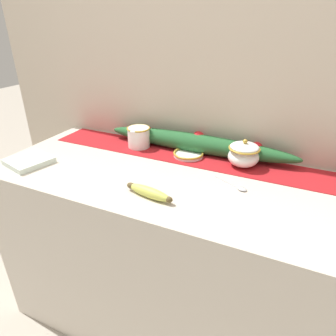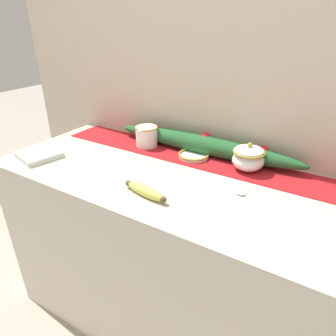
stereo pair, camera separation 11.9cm
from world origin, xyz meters
TOP-DOWN VIEW (x-y plane):
  - ground_plane at (0.00, 0.00)m, footprint 12.00×12.00m
  - countertop at (0.00, 0.00)m, footprint 1.58×0.65m
  - back_wall at (0.00, 0.34)m, footprint 2.38×0.04m
  - table_runner at (0.00, 0.21)m, footprint 1.45×0.21m
  - cream_pitcher at (-0.29, 0.21)m, footprint 0.11×0.13m
  - sugar_bowl at (0.23, 0.21)m, footprint 0.13×0.13m
  - small_dish at (-0.02, 0.21)m, footprint 0.14×0.14m
  - banana at (-0.02, -0.19)m, footprint 0.20×0.07m
  - spoon at (0.27, 0.01)m, footprint 0.15×0.08m
  - napkin_stack at (-0.64, -0.16)m, footprint 0.21×0.21m
  - poinsettia_garland at (-0.00, 0.27)m, footprint 0.95×0.10m

SIDE VIEW (x-z plane):
  - ground_plane at x=0.00m, z-range 0.00..0.00m
  - countertop at x=0.00m, z-range 0.00..0.87m
  - table_runner at x=0.00m, z-range 0.87..0.88m
  - spoon at x=0.27m, z-range 0.87..0.88m
  - napkin_stack at x=-0.64m, z-range 0.87..0.90m
  - small_dish at x=-0.02m, z-range 0.88..0.90m
  - banana at x=-0.02m, z-range 0.87..0.91m
  - poinsettia_garland at x=0.00m, z-range 0.87..0.97m
  - cream_pitcher at x=-0.29m, z-range 0.88..0.98m
  - sugar_bowl at x=0.23m, z-range 0.87..0.99m
  - back_wall at x=0.00m, z-range 0.00..2.40m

